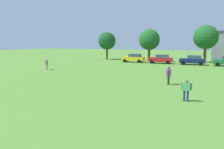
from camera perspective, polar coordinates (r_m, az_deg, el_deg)
name	(u,v)px	position (r m, az deg, el deg)	size (l,w,h in m)	color
ground_plane	(140,71)	(32.03, 6.87, 0.82)	(160.00, 160.00, 0.00)	#568C33
adult_bystander	(186,88)	(16.57, 17.97, -3.22)	(0.75, 0.30, 1.57)	navy
bystander_near_trees	(47,63)	(34.73, -15.92, 2.69)	(0.50, 0.67, 1.58)	#8C7259
bystander_midfield	(169,74)	(22.54, 13.89, 0.21)	(0.38, 0.84, 1.77)	#3F3833
parked_car_yellow_0	(134,58)	(45.67, 5.40, 4.13)	(4.30, 2.02, 1.68)	yellow
parked_car_red_1	(161,59)	(43.97, 12.05, 3.82)	(4.30, 2.02, 1.68)	red
parked_car_navy_2	(193,60)	(42.94, 19.43, 3.43)	(4.30, 2.02, 1.68)	#141E4C
tree_far_left	(107,41)	(52.63, -1.26, 8.32)	(3.98, 3.98, 6.20)	brown
tree_center	(149,40)	(47.62, 9.26, 8.53)	(4.21, 4.21, 6.56)	brown
tree_far_right	(206,37)	(48.28, 22.27, 8.56)	(4.64, 4.64, 7.23)	brown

